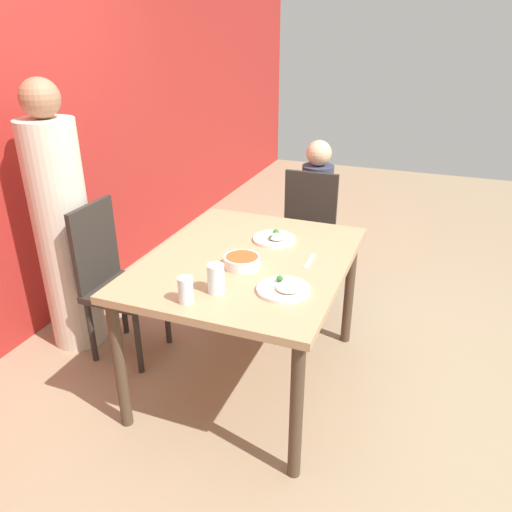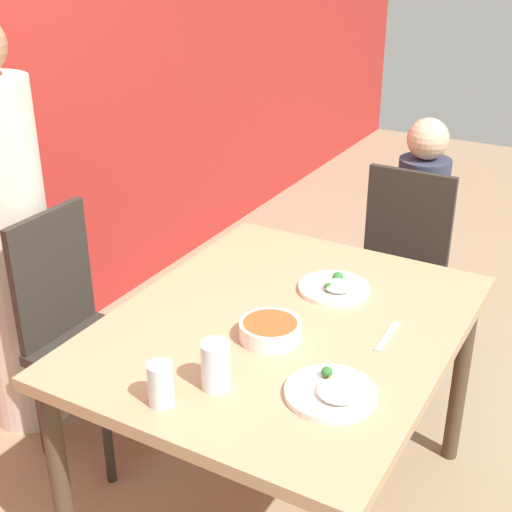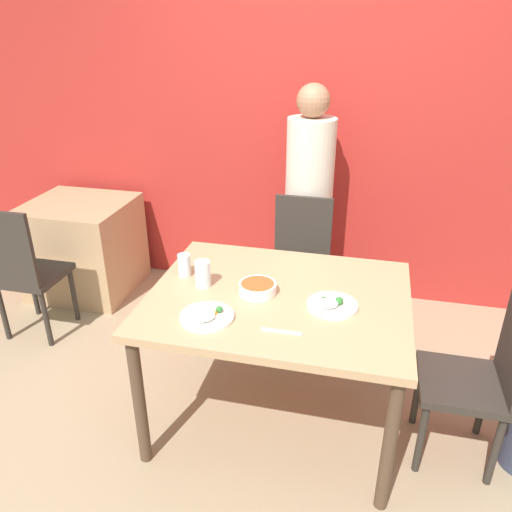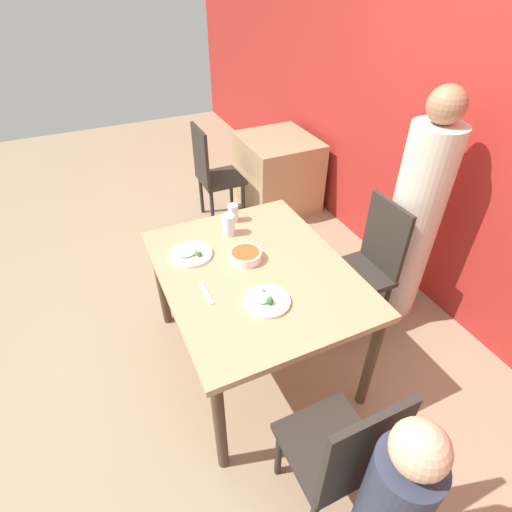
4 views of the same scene
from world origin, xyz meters
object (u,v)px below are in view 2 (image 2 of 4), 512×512
(chair_adult_spot, at_px, (80,328))
(chair_child_spot, at_px, (395,277))
(glass_water_tall, at_px, (215,365))
(bowl_curry, at_px, (270,330))
(person_adult, at_px, (8,250))
(plate_rice_adult, at_px, (335,287))
(person_child, at_px, (417,246))

(chair_adult_spot, relative_size, chair_child_spot, 1.00)
(glass_water_tall, bearing_deg, bowl_curry, -2.59)
(person_adult, bearing_deg, plate_rice_adult, -76.97)
(chair_child_spot, distance_m, bowl_curry, 1.13)
(person_adult, distance_m, person_child, 1.79)
(chair_adult_spot, bearing_deg, plate_rice_adult, -72.53)
(chair_child_spot, relative_size, glass_water_tall, 6.98)
(chair_adult_spot, distance_m, person_child, 1.57)
(chair_adult_spot, height_order, person_adult, person_adult)
(person_adult, xyz_separation_m, bowl_curry, (-0.08, -1.20, 0.04))
(chair_child_spot, relative_size, person_adult, 0.58)
(bowl_curry, bearing_deg, glass_water_tall, 177.41)
(bowl_curry, distance_m, glass_water_tall, 0.29)
(person_child, bearing_deg, bowl_curry, 178.56)
(chair_adult_spot, height_order, person_child, person_child)
(person_adult, distance_m, bowl_curry, 1.20)
(glass_water_tall, bearing_deg, person_child, -1.64)
(person_child, distance_m, bowl_curry, 1.39)
(person_child, bearing_deg, glass_water_tall, 178.36)
(chair_child_spot, xyz_separation_m, bowl_curry, (-1.09, 0.03, 0.30))
(plate_rice_adult, bearing_deg, person_child, 0.79)
(person_adult, height_order, plate_rice_adult, person_adult)
(chair_adult_spot, relative_size, plate_rice_adult, 3.98)
(bowl_curry, xyz_separation_m, plate_rice_adult, (0.37, -0.05, -0.01))
(chair_child_spot, relative_size, person_child, 0.84)
(person_adult, relative_size, plate_rice_adult, 6.80)
(plate_rice_adult, bearing_deg, chair_child_spot, 1.10)
(chair_adult_spot, bearing_deg, person_adult, 90.00)
(chair_adult_spot, bearing_deg, person_child, -35.06)
(person_adult, bearing_deg, person_child, -43.77)
(person_adult, xyz_separation_m, plate_rice_adult, (0.29, -1.24, 0.03))
(chair_child_spot, xyz_separation_m, person_child, (0.28, 0.00, 0.03))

